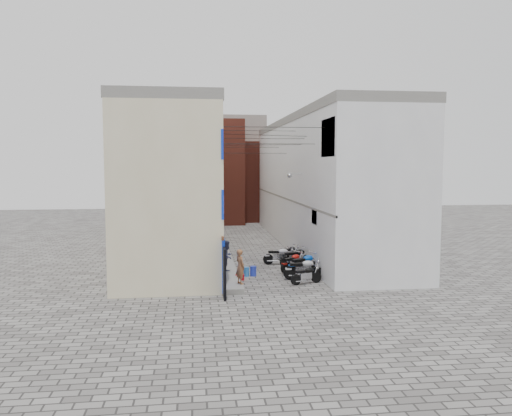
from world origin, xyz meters
name	(u,v)px	position (x,y,z in m)	size (l,w,h in m)	color
ground	(280,293)	(0.00, 0.00, 0.00)	(90.00, 90.00, 0.00)	#4E4B4A
plinth	(219,245)	(-2.05, 13.00, 0.12)	(0.90, 26.00, 0.25)	slate
building_left	(176,183)	(-4.98, 12.95, 4.50)	(5.10, 27.00, 9.00)	beige
building_right	(319,182)	(5.00, 13.00, 4.51)	(5.94, 26.00, 9.00)	silver
building_far_brick_left	(212,172)	(-2.00, 28.00, 5.00)	(6.00, 6.00, 10.00)	maroon
building_far_brick_right	(259,181)	(3.00, 30.00, 4.00)	(5.00, 6.00, 8.00)	maroon
building_far_concrete	(228,167)	(0.00, 34.00, 5.50)	(8.00, 5.00, 11.00)	slate
far_shopfront	(235,213)	(0.00, 25.20, 1.20)	(2.00, 0.30, 2.40)	black
overhead_wires	(258,141)	(0.00, 7.64, 7.12)	(5.80, 13.02, 1.32)	black
motorcycle_a	(306,274)	(1.55, 1.61, 0.49)	(0.53, 1.68, 0.97)	black
motorcycle_b	(304,268)	(1.62, 2.55, 0.58)	(0.64, 2.02, 1.17)	#A8A9AC
motorcycle_c	(305,263)	(1.89, 3.49, 0.63)	(0.69, 2.18, 1.26)	#0B46AF
motorcycle_d	(293,261)	(1.48, 4.44, 0.55)	(0.60, 1.90, 1.10)	#9C100B
motorcycle_e	(297,256)	(1.90, 5.59, 0.60)	(0.66, 2.08, 1.20)	black
motorcycle_f	(280,255)	(1.08, 6.42, 0.55)	(0.61, 1.92, 1.11)	#ABAAAF
motorcycle_g	(290,252)	(1.90, 7.64, 0.49)	(0.53, 1.69, 0.98)	black
person_a	(240,267)	(-1.70, 1.00, 1.05)	(0.59, 0.39, 1.61)	brown
person_b	(227,256)	(-2.13, 3.64, 1.06)	(0.78, 0.61, 1.61)	#32344C
water_jug_near	(253,271)	(-0.78, 3.61, 0.26)	(0.33, 0.33, 0.51)	#2334B2
water_jug_far	(246,272)	(-1.15, 3.58, 0.24)	(0.30, 0.30, 0.48)	blue
red_crate	(240,277)	(-1.55, 2.84, 0.14)	(0.44, 0.33, 0.27)	#AA0C15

